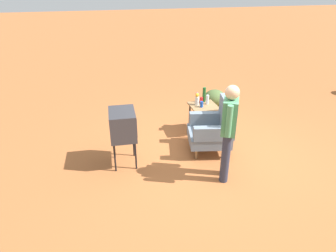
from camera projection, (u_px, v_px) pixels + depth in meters
name	position (u px, v px, depth m)	size (l,w,h in m)	color
ground_plane	(212.00, 158.00, 5.54)	(60.00, 60.00, 0.00)	#AD6033
armchair	(215.00, 128.00, 5.57)	(0.90, 0.92, 1.06)	#937047
side_table	(203.00, 109.00, 6.25)	(0.56, 0.56, 0.63)	black
tv_on_stand	(123.00, 125.00, 5.05)	(0.62, 0.48, 1.03)	black
person_standing	(229.00, 128.00, 4.60)	(0.51, 0.36, 1.64)	#2D3347
soda_can_blue	(202.00, 104.00, 6.10)	(0.07, 0.07, 0.12)	blue
soda_can_red	(201.00, 100.00, 6.32)	(0.07, 0.07, 0.12)	red
bottle_wine_green	(204.00, 95.00, 6.33)	(0.07, 0.07, 0.32)	#1E5623
bottle_short_clear	(207.00, 100.00, 6.23)	(0.06, 0.06, 0.20)	silver
flower_vase	(197.00, 98.00, 6.17)	(0.14, 0.10, 0.27)	silver
shrub_far	(215.00, 98.00, 7.74)	(0.56, 0.56, 0.44)	#516B38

